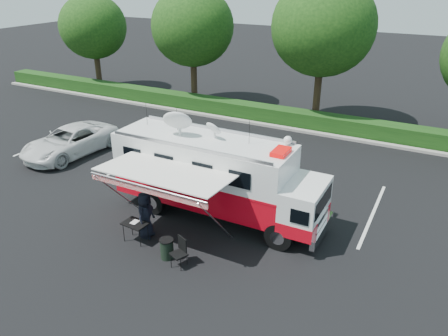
# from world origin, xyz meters

# --- Properties ---
(ground_plane) EXTENTS (120.00, 120.00, 0.00)m
(ground_plane) POSITION_xyz_m (0.00, 0.00, 0.00)
(ground_plane) COLOR black
(ground_plane) RESTS_ON ground
(back_border) EXTENTS (60.00, 6.14, 8.87)m
(back_border) POSITION_xyz_m (1.14, 12.90, 5.00)
(back_border) COLOR #9E998E
(back_border) RESTS_ON ground_plane
(stall_lines) EXTENTS (24.12, 5.50, 0.01)m
(stall_lines) POSITION_xyz_m (-0.50, 3.00, 0.00)
(stall_lines) COLOR silver
(stall_lines) RESTS_ON ground_plane
(command_truck) EXTENTS (8.49, 2.34, 4.08)m
(command_truck) POSITION_xyz_m (-0.07, -0.00, 1.74)
(command_truck) COLOR black
(command_truck) RESTS_ON ground_plane
(awning) EXTENTS (4.63, 2.41, 2.80)m
(awning) POSITION_xyz_m (-0.83, -2.43, 2.62)
(awning) COLOR white
(awning) RESTS_ON ground_plane
(white_suv) EXTENTS (2.89, 5.51, 1.48)m
(white_suv) POSITION_xyz_m (-9.97, 1.94, 0.00)
(white_suv) COLOR silver
(white_suv) RESTS_ON ground_plane
(person) EXTENTS (0.71, 0.96, 1.81)m
(person) POSITION_xyz_m (-1.65, -2.53, 0.00)
(person) COLOR black
(person) RESTS_ON ground_plane
(folding_table) EXTENTS (0.94, 0.70, 0.76)m
(folding_table) POSITION_xyz_m (-1.79, -2.97, 0.71)
(folding_table) COLOR black
(folding_table) RESTS_ON ground_plane
(folding_chair) EXTENTS (0.63, 0.67, 1.01)m
(folding_chair) POSITION_xyz_m (0.41, -3.38, 0.60)
(folding_chair) COLOR black
(folding_chair) RESTS_ON ground_plane
(trash_bin) EXTENTS (0.49, 0.49, 0.74)m
(trash_bin) POSITION_xyz_m (-0.21, -3.29, 0.37)
(trash_bin) COLOR black
(trash_bin) RESTS_ON ground_plane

